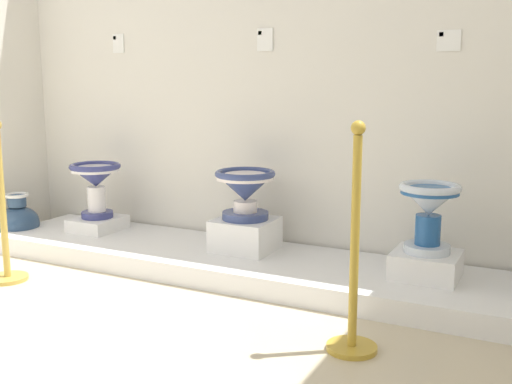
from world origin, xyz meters
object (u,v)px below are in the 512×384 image
info_placard_third (449,40)px  stanchion_post_near_left (4,232)px  plinth_block_leftmost (98,224)px  stanchion_post_near_right (354,278)px  antique_toilet_pale_glazed (429,206)px  antique_toilet_broad_patterned (245,188)px  plinth_block_pale_glazed (426,265)px  decorative_vase_corner (18,222)px  info_placard_second (265,39)px  plinth_block_broad_patterned (245,235)px  info_placard_first (118,43)px  antique_toilet_leftmost (96,179)px

info_placard_third → stanchion_post_near_left: bearing=-153.7°
plinth_block_leftmost → stanchion_post_near_right: stanchion_post_near_right is taller
stanchion_post_near_left → antique_toilet_pale_glazed: bearing=18.9°
info_placard_third → plinth_block_leftmost: bearing=-172.1°
info_placard_third → stanchion_post_near_right: (-0.15, -1.15, -1.07)m
antique_toilet_broad_patterned → stanchion_post_near_left: bearing=-144.8°
plinth_block_pale_glazed → decorative_vase_corner: decorative_vase_corner is taller
plinth_block_pale_glazed → info_placard_third: 1.26m
antique_toilet_pale_glazed → info_placard_second: info_placard_second is taller
antique_toilet_broad_patterned → info_placard_second: bearing=92.8°
info_placard_third → plinth_block_broad_patterned: bearing=-164.8°
antique_toilet_broad_patterned → info_placard_second: size_ratio=2.64×
info_placard_first → antique_toilet_leftmost: bearing=-88.4°
plinth_block_leftmost → antique_toilet_pale_glazed: bearing=-0.6°
antique_toilet_leftmost → info_placard_second: bearing=15.3°
info_placard_second → decorative_vase_corner: size_ratio=0.38×
info_placard_second → stanchion_post_near_left: size_ratio=0.15×
plinth_block_leftmost → antique_toilet_broad_patterned: antique_toilet_broad_patterned is taller
decorative_vase_corner → stanchion_post_near_left: size_ratio=0.39×
plinth_block_leftmost → info_placard_second: info_placard_second is taller
plinth_block_broad_patterned → info_placard_third: info_placard_third is taller
antique_toilet_pale_glazed → plinth_block_pale_glazed: bearing=90.0°
antique_toilet_broad_patterned → antique_toilet_leftmost: bearing=-179.4°
plinth_block_leftmost → antique_toilet_leftmost: size_ratio=0.90×
antique_toilet_pale_glazed → stanchion_post_near_right: bearing=-101.1°
antique_toilet_pale_glazed → stanchion_post_near_right: (-0.16, -0.80, -0.19)m
plinth_block_pale_glazed → decorative_vase_corner: size_ratio=0.94×
decorative_vase_corner → stanchion_post_near_left: 0.87m
info_placard_third → stanchion_post_near_right: size_ratio=0.13×
info_placard_second → stanchion_post_near_right: info_placard_second is taller
antique_toilet_leftmost → decorative_vase_corner: size_ratio=1.04×
decorative_vase_corner → stanchion_post_near_left: (0.59, -0.63, 0.14)m
antique_toilet_leftmost → antique_toilet_pale_glazed: size_ratio=1.03×
info_placard_third → stanchion_post_near_left: 2.81m
plinth_block_leftmost → plinth_block_pale_glazed: size_ratio=0.99×
info_placard_third → stanchion_post_near_right: 1.58m
stanchion_post_near_right → info_placard_first: bearing=152.2°
antique_toilet_broad_patterned → decorative_vase_corner: bearing=-173.5°
antique_toilet_leftmost → stanchion_post_near_right: bearing=-20.8°
antique_toilet_broad_patterned → plinth_block_pale_glazed: size_ratio=1.07×
antique_toilet_broad_patterned → info_placard_third: info_placard_third is taller
antique_toilet_pale_glazed → antique_toilet_broad_patterned: bearing=178.0°
plinth_block_leftmost → plinth_block_broad_patterned: plinth_block_broad_patterned is taller
info_placard_first → plinth_block_broad_patterned: bearing=-14.4°
info_placard_second → stanchion_post_near_left: (-1.17, -1.14, -1.14)m
plinth_block_leftmost → stanchion_post_near_right: bearing=-20.8°
plinth_block_broad_patterned → stanchion_post_near_right: bearing=-40.6°
plinth_block_broad_patterned → plinth_block_pale_glazed: 1.14m
antique_toilet_leftmost → antique_toilet_pale_glazed: (2.33, -0.03, 0.03)m
antique_toilet_pale_glazed → antique_toilet_leftmost: bearing=179.4°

